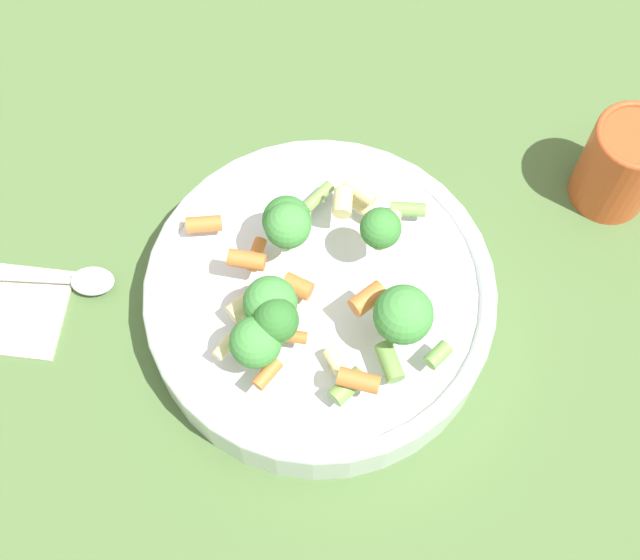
# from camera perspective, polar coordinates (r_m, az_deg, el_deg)

# --- Properties ---
(ground_plane) EXTENTS (3.00, 3.00, 0.00)m
(ground_plane) POSITION_cam_1_polar(r_m,az_deg,el_deg) (0.72, 0.00, -2.13)
(ground_plane) COLOR #4C6B38
(bowl) EXTENTS (0.27, 0.27, 0.05)m
(bowl) POSITION_cam_1_polar(r_m,az_deg,el_deg) (0.70, 0.00, -1.22)
(bowl) COLOR silver
(bowl) RESTS_ON ground_plane
(pasta_salad) EXTENTS (0.19, 0.23, 0.07)m
(pasta_salad) POSITION_cam_1_polar(r_m,az_deg,el_deg) (0.63, -0.43, -0.38)
(pasta_salad) COLOR #8CB766
(pasta_salad) RESTS_ON bowl
(cup) EXTENTS (0.07, 0.07, 0.09)m
(cup) POSITION_cam_1_polar(r_m,az_deg,el_deg) (0.78, 18.76, 7.09)
(cup) COLOR #CC4C23
(cup) RESTS_ON ground_plane
(spoon) EXTENTS (0.08, 0.16, 0.01)m
(spoon) POSITION_cam_1_polar(r_m,az_deg,el_deg) (0.76, -16.76, 0.07)
(spoon) COLOR silver
(spoon) RESTS_ON napkin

